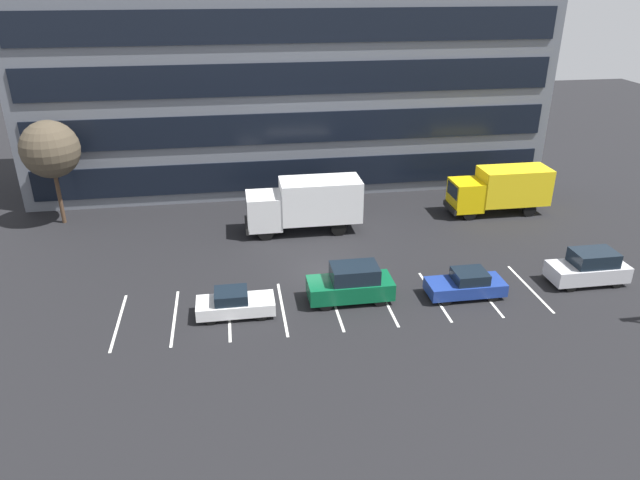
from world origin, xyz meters
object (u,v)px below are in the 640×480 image
(suv_silver, at_px, (589,268))
(sedan_white, at_px, (235,303))
(sedan_navy, at_px, (466,284))
(box_truck_white, at_px, (306,203))
(suv_forest, at_px, (351,284))
(bare_tree, at_px, (50,150))
(box_truck_yellow_all, at_px, (501,188))

(suv_silver, distance_m, sedan_white, 20.00)
(sedan_white, distance_m, sedan_navy, 12.55)
(box_truck_white, height_order, sedan_white, box_truck_white)
(box_truck_white, distance_m, sedan_white, 11.43)
(suv_silver, distance_m, suv_forest, 13.74)
(sedan_white, bearing_deg, suv_forest, 5.05)
(sedan_navy, bearing_deg, suv_silver, 2.69)
(suv_silver, xyz_separation_m, suv_forest, (-13.74, 0.19, 0.04))
(suv_silver, bearing_deg, box_truck_white, 146.70)
(suv_silver, height_order, bare_tree, bare_tree)
(box_truck_yellow_all, distance_m, suv_forest, 17.08)
(suv_silver, relative_size, sedan_white, 1.09)
(suv_silver, bearing_deg, sedan_white, -178.97)
(bare_tree, bearing_deg, sedan_white, -50.56)
(box_truck_yellow_all, relative_size, suv_forest, 1.59)
(suv_silver, xyz_separation_m, sedan_navy, (-7.45, -0.35, -0.25))
(sedan_navy, bearing_deg, suv_forest, 175.06)
(box_truck_white, relative_size, suv_silver, 1.78)
(box_truck_yellow_all, bearing_deg, sedan_navy, -122.01)
(box_truck_yellow_all, xyz_separation_m, sedan_navy, (-7.01, -11.21, -1.18))
(sedan_white, height_order, suv_forest, suv_forest)
(sedan_navy, bearing_deg, box_truck_white, 126.33)
(suv_forest, bearing_deg, sedan_white, -174.95)
(suv_forest, xyz_separation_m, bare_tree, (-17.96, 13.69, 4.34))
(box_truck_yellow_all, relative_size, sedan_navy, 1.72)
(sedan_navy, xyz_separation_m, suv_forest, (-6.30, 0.54, 0.28))
(suv_forest, relative_size, bare_tree, 0.62)
(sedan_navy, bearing_deg, sedan_white, -179.96)
(box_truck_yellow_all, xyz_separation_m, bare_tree, (-31.27, 3.02, 3.44))
(box_truck_yellow_all, height_order, sedan_navy, box_truck_yellow_all)
(box_truck_white, xyz_separation_m, sedan_navy, (7.46, -10.14, -1.33))
(suv_silver, height_order, sedan_white, suv_silver)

